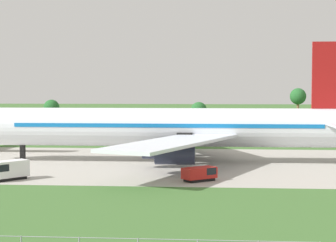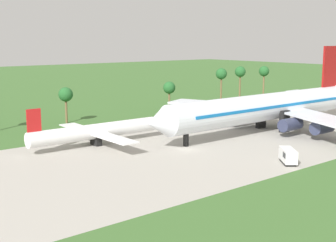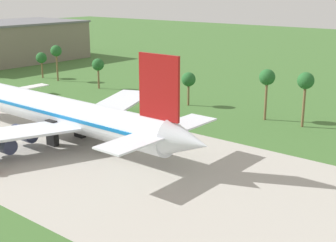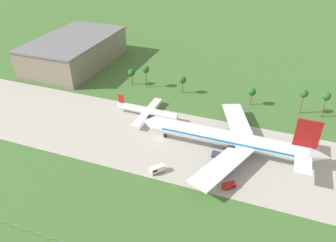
{
  "view_description": "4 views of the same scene",
  "coord_description": "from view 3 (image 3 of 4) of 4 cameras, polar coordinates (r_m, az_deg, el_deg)",
  "views": [
    {
      "loc": [
        33.2,
        -94.8,
        12.34
      ],
      "look_at": [
        25.47,
        2.11,
        6.58
      ],
      "focal_mm": 65.0,
      "sensor_mm": 36.0,
      "label": 1
    },
    {
      "loc": [
        -58.12,
        -64.75,
        20.66
      ],
      "look_at": [
        -3.03,
        2.11,
        5.58
      ],
      "focal_mm": 50.0,
      "sensor_mm": 36.0,
      "label": 2
    },
    {
      "loc": [
        98.89,
        -53.18,
        28.78
      ],
      "look_at": [
        53.97,
        2.11,
        8.66
      ],
      "focal_mm": 50.0,
      "sensor_mm": 36.0,
      "label": 3
    },
    {
      "loc": [
        39.81,
        -97.85,
        75.83
      ],
      "look_at": [
        1.52,
        5.0,
        6.0
      ],
      "focal_mm": 35.0,
      "sensor_mm": 36.0,
      "label": 4
    }
  ],
  "objects": [
    {
      "name": "regional_aircraft",
      "position": [
        132.08,
        -19.19,
        3.54
      ],
      "size": [
        28.03,
        25.24,
        8.48
      ],
      "color": "white",
      "rests_on": "ground_plane"
    },
    {
      "name": "jet_airliner",
      "position": [
        93.47,
        -12.84,
        0.96
      ],
      "size": [
        69.6,
        58.28,
        19.12
      ],
      "color": "silver",
      "rests_on": "ground_plane"
    },
    {
      "name": "palm_tree_row",
      "position": [
        123.02,
        -0.17,
        6.24
      ],
      "size": [
        107.93,
        3.6,
        11.96
      ],
      "color": "brown",
      "rests_on": "ground_plane"
    },
    {
      "name": "terminal_building",
      "position": [
        205.36,
        -19.26,
        9.09
      ],
      "size": [
        36.72,
        61.2,
        15.92
      ],
      "color": "slate",
      "rests_on": "ground_plane"
    }
  ]
}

